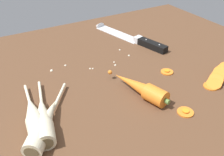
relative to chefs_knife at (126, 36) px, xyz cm
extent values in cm
cube|color=brown|center=(-19.39, -21.29, -2.65)|extent=(120.00, 90.00, 4.00)
cube|color=silver|center=(-1.04, 4.08, -0.40)|extent=(9.21, 20.47, 0.50)
cone|color=silver|center=(-3.82, 14.93, -0.40)|extent=(4.58, 3.89, 3.96)
cube|color=silver|center=(1.43, -5.61, 0.45)|extent=(3.34, 2.67, 2.20)
cube|color=black|center=(3.04, -11.90, 0.45)|extent=(5.44, 11.35, 2.20)
sphere|color=silver|center=(2.35, -9.19, 1.55)|extent=(0.50, 0.50, 0.50)
sphere|color=silver|center=(3.73, -14.62, 1.55)|extent=(0.50, 0.50, 0.50)
cylinder|color=orange|center=(-14.63, -36.01, 1.45)|extent=(5.54, 6.47, 4.20)
cone|color=orange|center=(-16.42, -29.60, 1.45)|extent=(7.43, 13.89, 3.99)
sphere|color=orange|center=(-18.86, -20.88, 1.45)|extent=(1.20, 1.20, 1.20)
cylinder|color=#5B7F3D|center=(-13.72, -39.26, 1.45)|extent=(1.43, 1.29, 1.20)
cylinder|color=beige|center=(-43.66, -36.15, 1.35)|extent=(6.50, 6.86, 4.00)
cone|color=beige|center=(-39.14, -29.87, 1.35)|extent=(8.87, 10.26, 3.80)
cylinder|color=beige|center=(-34.50, -23.43, 0.45)|extent=(6.83, 9.10, 0.70)
cylinder|color=brown|center=(-45.29, -38.41, 1.35)|extent=(2.45, 1.88, 2.80)
cylinder|color=beige|center=(-42.47, -32.26, 1.35)|extent=(4.46, 5.06, 4.00)
cone|color=beige|center=(-41.80, -25.81, 1.35)|extent=(4.64, 8.64, 3.80)
cylinder|color=beige|center=(-41.12, -19.20, 0.45)|extent=(1.63, 9.00, 0.70)
cylinder|color=brown|center=(-42.72, -34.58, 1.35)|extent=(2.82, 0.59, 2.80)
cylinder|color=beige|center=(-41.60, -35.00, 1.35)|extent=(5.12, 6.22, 4.00)
cone|color=beige|center=(-39.90, -27.62, 1.35)|extent=(5.88, 10.31, 3.80)
cylinder|color=beige|center=(-38.16, -20.05, 0.45)|extent=(3.03, 10.39, 0.70)
cylinder|color=brown|center=(-42.22, -37.66, 1.35)|extent=(2.80, 0.92, 2.80)
cylinder|color=orange|center=(2.51, -38.21, -0.30)|extent=(3.95, 3.95, 0.70)
cylinder|color=orange|center=(3.38, -38.30, -0.06)|extent=(4.14, 4.04, 2.29)
cylinder|color=orange|center=(4.77, -37.61, 0.19)|extent=(4.10, 3.98, 2.74)
cylinder|color=orange|center=(5.65, -37.03, 0.43)|extent=(3.75, 3.66, 1.84)
cylinder|color=orange|center=(6.86, -36.80, 0.68)|extent=(4.15, 4.04, 2.42)
cylinder|color=orange|center=(7.95, -36.22, 0.92)|extent=(4.03, 3.91, 2.54)
cylinder|color=orange|center=(8.52, -36.00, 1.17)|extent=(3.94, 3.84, 2.15)
cylinder|color=orange|center=(9.94, -35.72, 1.41)|extent=(3.78, 3.67, 2.15)
cylinder|color=orange|center=(-2.86, -26.67, -0.30)|extent=(3.59, 3.59, 0.70)
cylinder|color=orange|center=(-2.86, -26.67, -0.03)|extent=(1.51, 1.51, 0.16)
cylinder|color=orange|center=(-10.84, -42.65, -0.30)|extent=(3.83, 3.83, 0.70)
cylinder|color=orange|center=(-10.84, -42.65, -0.03)|extent=(1.61, 1.61, 0.16)
sphere|color=silver|center=(-13.82, -15.65, -0.32)|extent=(0.67, 0.67, 0.67)
sphere|color=silver|center=(-6.85, -12.58, -0.32)|extent=(0.67, 0.67, 0.67)
sphere|color=silver|center=(-7.31, -7.61, -0.35)|extent=(0.60, 0.60, 0.60)
sphere|color=silver|center=(-31.72, -9.11, -0.22)|extent=(0.87, 0.87, 0.87)
sphere|color=silver|center=(-20.69, -14.11, -0.41)|extent=(0.48, 0.48, 0.48)
sphere|color=silver|center=(-27.06, -8.27, -0.33)|extent=(0.64, 0.64, 0.64)
sphere|color=silver|center=(-13.19, -13.86, -0.40)|extent=(0.51, 0.51, 0.51)
sphere|color=silver|center=(-21.39, -13.73, -0.37)|extent=(0.56, 0.56, 0.56)
camera|label=1|loc=(-48.34, -73.58, 38.67)|focal=41.11mm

